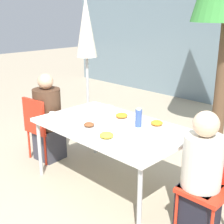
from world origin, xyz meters
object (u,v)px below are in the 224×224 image
bottle (139,118)px  salad_bowl (106,109)px  chair_right (210,178)px  drinking_cup (52,115)px  chair_left (41,124)px  person_left (48,120)px  closed_umbrella (86,35)px  person_right (201,176)px

bottle → salad_bowl: bottle is taller
chair_right → bottle: (-0.90, 0.08, 0.33)m
chair_right → drinking_cup: size_ratio=10.67×
drinking_cup → chair_left: bearing=163.5°
person_left → salad_bowl: bearing=24.6°
bottle → drinking_cup: (-0.87, -0.50, -0.06)m
chair_right → person_left: bearing=4.4°
closed_umbrella → salad_bowl: bearing=-30.3°
chair_left → drinking_cup: chair_left is taller
chair_left → bottle: bearing=9.2°
chair_left → person_left: size_ratio=0.74×
chair_right → closed_umbrella: size_ratio=0.40×
salad_bowl → chair_left: bearing=-146.6°
bottle → chair_right: bearing=-4.8°
chair_left → person_right: bearing=-0.3°
closed_umbrella → chair_left: bearing=-73.1°
salad_bowl → person_right: bearing=-10.8°
chair_right → closed_umbrella: closed_umbrella is taller
person_right → closed_umbrella: closed_umbrella is taller
person_left → closed_umbrella: closed_umbrella is taller
chair_right → closed_umbrella: (-2.60, 0.83, 1.08)m
chair_right → person_right: person_right is taller
closed_umbrella → person_right: bearing=-19.6°
drinking_cup → bottle: bearing=29.9°
person_left → closed_umbrella: bearing=104.9°
salad_bowl → person_left: bearing=-150.0°
chair_right → salad_bowl: size_ratio=4.33×
person_right → salad_bowl: size_ratio=5.71×
bottle → salad_bowl: 0.65m
chair_right → drinking_cup: bearing=12.8°
chair_right → person_right: (-0.05, -0.08, 0.03)m
chair_left → chair_right: 2.28m
person_right → drinking_cup: bearing=10.6°
closed_umbrella → chair_right: bearing=-17.6°
person_left → drinking_cup: (0.45, -0.23, 0.23)m
drinking_cup → person_left: bearing=152.8°
person_left → bottle: person_left is taller
chair_left → salad_bowl: bearing=28.0°
chair_left → chair_right: (2.27, 0.28, 0.00)m
person_right → chair_left: bearing=4.5°
person_left → salad_bowl: (0.69, 0.40, 0.22)m
person_left → person_right: (2.18, 0.12, -0.01)m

